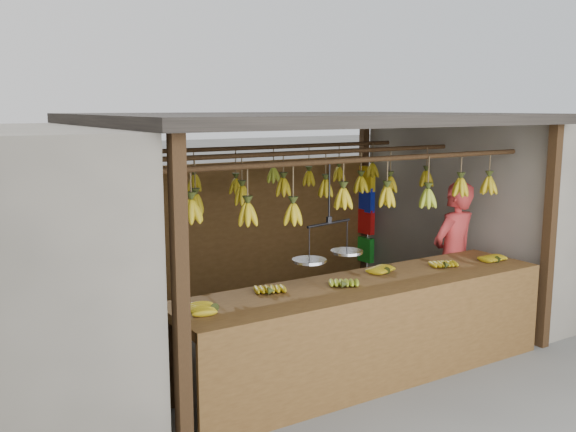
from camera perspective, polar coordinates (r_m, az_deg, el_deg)
ground at (r=7.03m, az=1.32°, el=-10.86°), size 80.00×80.00×0.00m
stall at (r=6.87m, az=-0.13°, el=5.56°), size 4.30×3.30×2.40m
neighbor_right at (r=9.17m, az=20.48°, el=0.82°), size 3.00×3.00×2.30m
counter at (r=5.84m, az=7.83°, el=-7.89°), size 3.73×0.85×0.96m
hanging_bananas at (r=6.65m, az=1.39°, el=2.37°), size 3.58×2.23×0.39m
balance_scale at (r=5.68m, az=3.63°, el=-3.18°), size 0.77×0.39×0.85m
vendor at (r=7.34m, az=14.49°, el=-3.50°), size 0.65×0.47×1.66m
bag_bundles at (r=8.94m, az=6.98°, el=0.31°), size 0.08×0.26×1.34m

